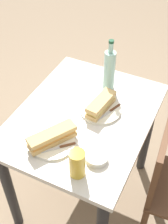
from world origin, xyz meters
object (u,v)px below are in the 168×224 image
at_px(water_bottle, 109,70).
at_px(olive_bowl, 97,158).
at_px(dining_table, 84,134).
at_px(knife_near, 110,111).
at_px(baguette_sandwich_near, 101,104).
at_px(plate_near, 101,110).
at_px(baguette_sandwich_far, 52,137).
at_px(beer_glass, 77,164).
at_px(plate_far, 53,142).
at_px(knife_far, 60,147).

distance_m(water_bottle, olive_bowl, 0.55).
bearing_deg(dining_table, knife_near, 119.68).
bearing_deg(baguette_sandwich_near, plate_near, 0.00).
distance_m(dining_table, baguette_sandwich_far, 0.33).
height_order(water_bottle, beer_glass, water_bottle).
height_order(baguette_sandwich_near, plate_far, baguette_sandwich_near).
bearing_deg(knife_far, water_bottle, 177.18).
relative_size(plate_far, beer_glass, 1.58).
height_order(knife_near, plate_far, knife_near).
bearing_deg(plate_near, knife_near, 94.28).
height_order(plate_near, water_bottle, water_bottle).
relative_size(plate_near, baguette_sandwich_far, 0.91).
relative_size(plate_far, baguette_sandwich_far, 0.91).
bearing_deg(water_bottle, plate_far, -8.52).
bearing_deg(plate_near, baguette_sandwich_far, -20.60).
distance_m(plate_near, knife_far, 0.34).
bearing_deg(baguette_sandwich_far, knife_far, 70.75).
height_order(baguette_sandwich_near, knife_far, baguette_sandwich_near).
height_order(knife_near, knife_far, same).
bearing_deg(beer_glass, knife_near, -177.88).
distance_m(baguette_sandwich_near, water_bottle, 0.22).
distance_m(plate_near, olive_bowl, 0.33).
relative_size(water_bottle, beer_glass, 2.25).
height_order(plate_far, knife_far, knife_far).
height_order(baguette_sandwich_near, baguette_sandwich_far, same).
bearing_deg(dining_table, beer_glass, 21.50).
bearing_deg(olive_bowl, baguette_sandwich_near, -159.46).
bearing_deg(olive_bowl, beer_glass, -23.57).
bearing_deg(dining_table, baguette_sandwich_near, 133.76).
relative_size(beer_glass, olive_bowl, 1.33).
bearing_deg(dining_table, water_bottle, 174.01).
height_order(plate_far, olive_bowl, olive_bowl).
xyz_separation_m(knife_near, knife_far, (0.34, -0.12, 0.00)).
relative_size(knife_near, beer_glass, 1.21).
height_order(plate_near, baguette_sandwich_far, baguette_sandwich_far).
bearing_deg(dining_table, plate_near, 133.76).
bearing_deg(beer_glass, plate_near, -170.54).
relative_size(plate_near, knife_near, 1.31).
bearing_deg(baguette_sandwich_far, knife_near, 151.62).
relative_size(water_bottle, olive_bowl, 2.99).
bearing_deg(plate_near, beer_glass, 9.46).
distance_m(baguette_sandwich_near, olive_bowl, 0.34).
bearing_deg(baguette_sandwich_far, olive_bowl, 91.07).
xyz_separation_m(dining_table, baguette_sandwich_far, (0.25, -0.05, 0.20)).
bearing_deg(knife_far, plate_near, 168.60).
height_order(baguette_sandwich_far, olive_bowl, baguette_sandwich_far).
xyz_separation_m(plate_far, knife_far, (0.02, 0.05, 0.01)).
xyz_separation_m(plate_near, beer_glass, (0.42, 0.07, 0.06)).
relative_size(plate_far, olive_bowl, 2.10).
bearing_deg(water_bottle, baguette_sandwich_far, -8.52).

